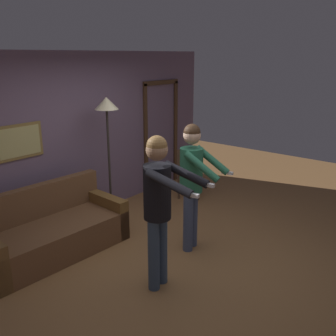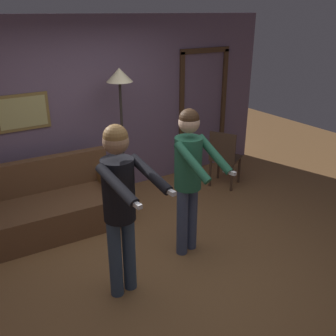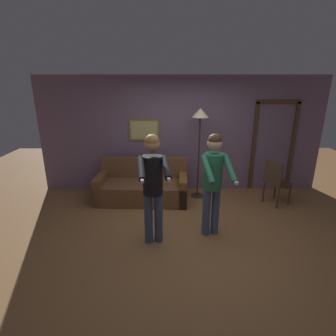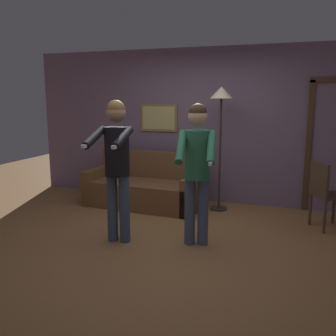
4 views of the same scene
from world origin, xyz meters
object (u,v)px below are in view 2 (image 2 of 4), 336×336
object	(u,v)px
couch	(46,210)
dining_chair_distant	(224,156)
torchiere_lamp	(120,91)
person_standing_right	(189,170)
person_standing_left	(120,197)

from	to	relation	value
couch	dining_chair_distant	bearing A→B (deg)	-4.97
couch	dining_chair_distant	distance (m)	2.78
torchiere_lamp	person_standing_right	xyz separation A→B (m)	(0.04, -1.54, -0.61)
person_standing_right	dining_chair_distant	distance (m)	1.94
torchiere_lamp	person_standing_right	distance (m)	1.66
couch	person_standing_left	world-z (taller)	person_standing_left
torchiere_lamp	dining_chair_distant	size ratio (longest dim) A/B	2.09
person_standing_left	person_standing_right	bearing A→B (deg)	13.92
torchiere_lamp	dining_chair_distant	distance (m)	1.95
torchiere_lamp	person_standing_left	distance (m)	2.07
person_standing_right	torchiere_lamp	bearing A→B (deg)	91.54
torchiere_lamp	person_standing_left	xyz separation A→B (m)	(-0.90, -1.78, -0.57)
couch	person_standing_right	bearing A→B (deg)	-47.40
couch	person_standing_left	distance (m)	1.81
couch	person_standing_right	size ratio (longest dim) A/B	1.13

